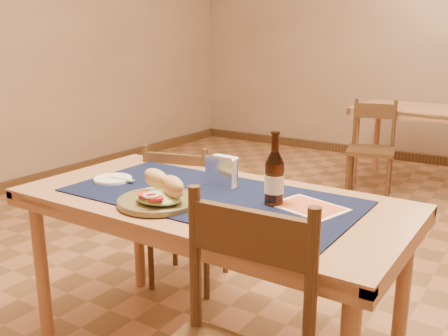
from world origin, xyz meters
The scene contains 13 objects.
room centered at (0.00, 0.00, 1.40)m, with size 6.04×7.04×2.84m.
main_table centered at (0.00, -0.80, 0.67)m, with size 1.60×0.80×0.75m.
placemat centered at (0.00, -0.80, 0.75)m, with size 1.20×0.60×0.01m, color black.
baseboard centered at (0.00, 0.00, 0.05)m, with size 6.00×7.00×0.10m.
back_table centered at (0.31, 2.52, 0.67)m, with size 1.61×0.84×0.75m.
chair_main_far centered at (-0.51, -0.32, 0.44)m, with size 0.48×0.48×0.84m.
chair_back_near centered at (-0.16, 1.92, 0.44)m, with size 0.47×0.47×0.85m.
sandwich_plate centered at (-0.10, -1.00, 0.79)m, with size 0.32×0.32×0.12m.
side_plate centered at (-0.50, -0.86, 0.76)m, with size 0.17×0.17×0.01m.
fork centered at (-0.44, -0.86, 0.77)m, with size 0.14×0.03×0.00m.
beer_bottle centered at (0.27, -0.76, 0.86)m, with size 0.08×0.08×0.29m.
napkin_holder centered at (-0.04, -0.66, 0.82)m, with size 0.16×0.07×0.14m.
menu_card centered at (0.40, -0.72, 0.76)m, with size 0.30×0.25×0.01m.
Camera 1 is at (1.12, -2.40, 1.38)m, focal length 40.00 mm.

